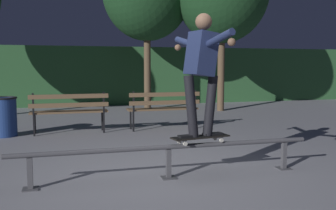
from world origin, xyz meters
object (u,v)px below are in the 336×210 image
at_px(skateboarder, 201,64).
at_px(park_bench_leftmost, 69,108).
at_px(skateboard, 201,137).
at_px(park_bench_left_center, 164,106).
at_px(trash_can, 4,116).
at_px(grind_rail, 169,152).

distance_m(skateboarder, park_bench_leftmost, 4.04).
relative_size(skateboard, park_bench_leftmost, 0.50).
bearing_deg(park_bench_leftmost, skateboarder, -66.26).
relative_size(park_bench_left_center, trash_can, 2.01).
bearing_deg(park_bench_left_center, skateboarder, -97.21).
relative_size(park_bench_leftmost, trash_can, 2.01).
distance_m(grind_rail, skateboard, 0.46).
bearing_deg(grind_rail, trash_can, 123.52).
distance_m(skateboarder, trash_can, 4.77).
bearing_deg(skateboard, park_bench_left_center, 82.74).
height_order(grind_rail, park_bench_left_center, park_bench_left_center).
distance_m(skateboarder, park_bench_left_center, 3.75).
bearing_deg(trash_can, grind_rail, -56.48).
height_order(park_bench_left_center, trash_can, park_bench_left_center).
bearing_deg(park_bench_leftmost, skateboard, -66.30).
bearing_deg(skateboard, skateboarder, 9.59).
distance_m(skateboard, park_bench_leftmost, 3.94).
xyz_separation_m(grind_rail, trash_can, (-2.43, 3.67, 0.08)).
bearing_deg(trash_can, skateboard, -52.09).
bearing_deg(trash_can, park_bench_left_center, -1.14).
height_order(skateboard, park_bench_left_center, park_bench_left_center).
bearing_deg(skateboard, park_bench_leftmost, 113.70).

